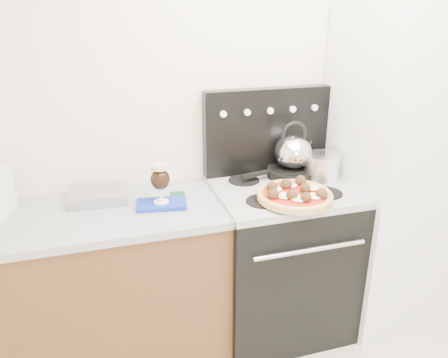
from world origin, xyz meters
name	(u,v)px	position (x,y,z in m)	size (l,w,h in m)	color
room_shell	(372,196)	(0.00, 0.29, 1.25)	(3.52, 3.01, 2.52)	beige
base_cabinet	(87,293)	(-1.02, 1.20, 0.43)	(1.45, 0.60, 0.86)	brown
countertop	(76,217)	(-1.02, 1.20, 0.88)	(1.48, 0.63, 0.04)	#9D9CA7
stove_body	(279,261)	(0.08, 1.18, 0.44)	(0.76, 0.65, 0.88)	black
cooktop	(283,190)	(0.08, 1.18, 0.90)	(0.76, 0.65, 0.04)	#ADADB2
backguard	(266,131)	(0.08, 1.45, 1.17)	(0.76, 0.08, 0.50)	black
fridge	(394,171)	(0.78, 1.15, 0.95)	(0.64, 0.68, 1.90)	silver
foil_sheet	(99,196)	(-0.91, 1.33, 0.93)	(0.29, 0.22, 0.06)	silver
oven_mitt	(162,204)	(-0.60, 1.17, 0.91)	(0.25, 0.15, 0.02)	#152EAF
beer_glass	(160,183)	(-0.60, 1.17, 1.03)	(0.10, 0.10, 0.21)	black
pizza_pan	(294,200)	(0.06, 0.99, 0.93)	(0.34, 0.34, 0.01)	black
pizza	(295,194)	(0.06, 0.99, 0.96)	(0.39, 0.39, 0.06)	#D9AA54
skillet	(292,173)	(0.19, 1.31, 0.95)	(0.29, 0.29, 0.05)	black
tea_kettle	(293,149)	(0.19, 1.31, 1.09)	(0.21, 0.21, 0.24)	white
stock_pot	(322,168)	(0.33, 1.22, 0.99)	(0.20, 0.20, 0.14)	silver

